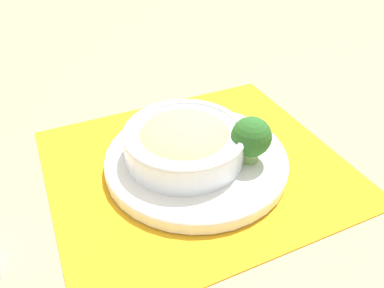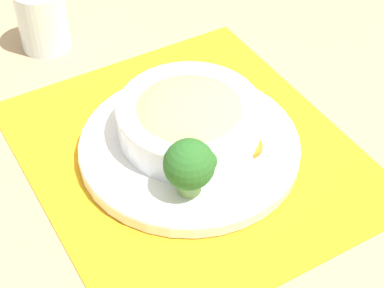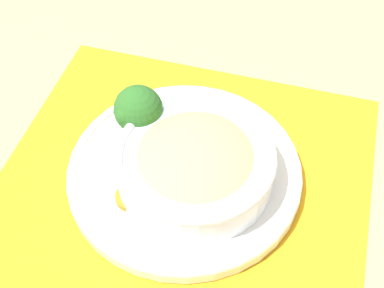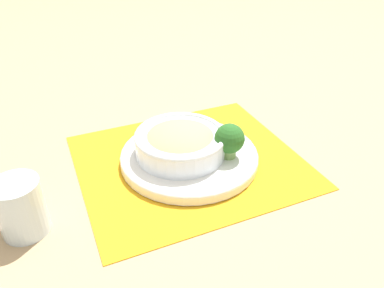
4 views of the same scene
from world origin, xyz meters
TOP-DOWN VIEW (x-y plane):
  - ground_plane at (0.00, 0.00)m, footprint 4.00×4.00m
  - placemat at (0.00, 0.00)m, footprint 0.44×0.49m
  - plate at (0.00, 0.00)m, footprint 0.29×0.29m
  - bowl at (-0.01, -0.02)m, footprint 0.19×0.19m
  - broccoli_floret at (0.03, 0.07)m, footprint 0.06×0.06m
  - carrot_slice_near at (-0.06, 0.04)m, footprint 0.04×0.04m
  - carrot_slice_middle at (-0.07, 0.02)m, footprint 0.04×0.04m

SIDE VIEW (x-z plane):
  - ground_plane at x=0.00m, z-range 0.00..0.00m
  - placemat at x=0.00m, z-range 0.00..0.00m
  - plate at x=0.00m, z-range 0.00..0.03m
  - carrot_slice_near at x=-0.06m, z-range 0.02..0.03m
  - carrot_slice_middle at x=-0.07m, z-range 0.02..0.03m
  - bowl at x=-0.01m, z-range 0.02..0.08m
  - broccoli_floret at x=0.03m, z-range 0.02..0.10m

